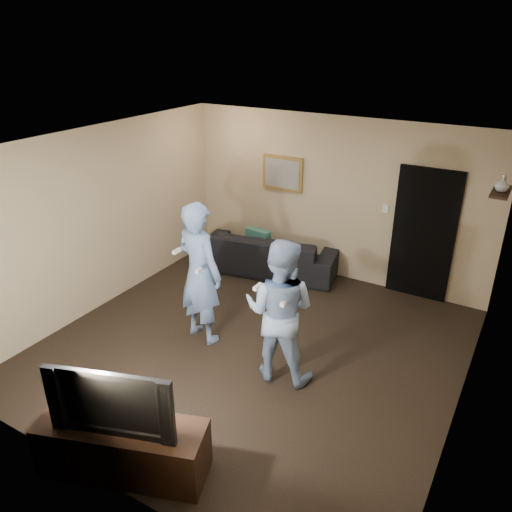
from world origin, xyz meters
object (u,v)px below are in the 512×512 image
Objects in this scene: sofa at (269,253)px; television at (116,396)px; wii_player_right at (280,311)px; wii_player_left at (200,273)px; tv_console at (123,448)px.

sofa is 1.98× the size of television.
television is at bearing -105.90° from wii_player_right.
television is 2.06m from wii_player_right.
wii_player_left is 1.09× the size of wii_player_right.
television reaches higher than sofa.
wii_player_left is (-0.68, 2.16, 0.70)m from tv_console.
wii_player_right reaches higher than sofa.
sofa is 1.31× the size of wii_player_right.
wii_player_right is (1.45, -2.37, 0.53)m from sofa.
sofa is 4.44m from tv_console.
tv_console is 1.34× the size of television.
television is at bearing -72.44° from wii_player_left.
wii_player_left is (0.20, -2.19, 0.61)m from sofa.
tv_console is (0.89, -4.35, -0.08)m from sofa.
wii_player_right reaches higher than tv_console.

